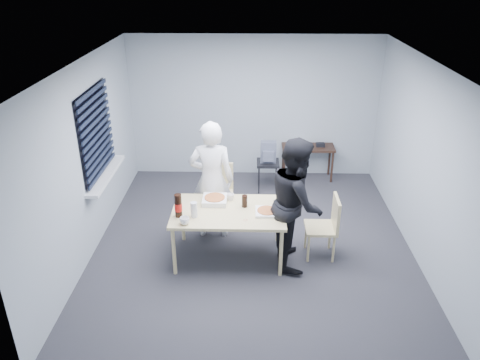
{
  "coord_description": "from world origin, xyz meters",
  "views": [
    {
      "loc": [
        -0.04,
        -5.77,
        3.76
      ],
      "look_at": [
        -0.19,
        0.1,
        0.97
      ],
      "focal_mm": 35.0,
      "sensor_mm": 36.0,
      "label": 1
    }
  ],
  "objects_px": {
    "backpack": "(268,152)",
    "soda_bottle": "(178,206)",
    "dining_table": "(229,214)",
    "chair_right": "(327,223)",
    "stool": "(268,168)",
    "mug_b": "(231,197)",
    "mug_a": "(185,221)",
    "chair_far": "(220,188)",
    "person_black": "(296,203)",
    "person_white": "(212,180)",
    "side_table": "(308,150)"
  },
  "relations": [
    {
      "from": "chair_far",
      "to": "stool",
      "type": "distance_m",
      "value": 1.25
    },
    {
      "from": "person_white",
      "to": "stool",
      "type": "bearing_deg",
      "value": -119.87
    },
    {
      "from": "chair_far",
      "to": "chair_right",
      "type": "bearing_deg",
      "value": -34.26
    },
    {
      "from": "chair_far",
      "to": "backpack",
      "type": "bearing_deg",
      "value": 50.84
    },
    {
      "from": "dining_table",
      "to": "person_black",
      "type": "relative_size",
      "value": 0.85
    },
    {
      "from": "chair_far",
      "to": "stool",
      "type": "relative_size",
      "value": 1.64
    },
    {
      "from": "chair_right",
      "to": "soda_bottle",
      "type": "distance_m",
      "value": 2.02
    },
    {
      "from": "stool",
      "to": "soda_bottle",
      "type": "bearing_deg",
      "value": -118.41
    },
    {
      "from": "person_white",
      "to": "person_black",
      "type": "height_order",
      "value": "same"
    },
    {
      "from": "mug_a",
      "to": "chair_right",
      "type": "bearing_deg",
      "value": 13.31
    },
    {
      "from": "person_white",
      "to": "mug_b",
      "type": "xyz_separation_m",
      "value": [
        0.28,
        -0.3,
        -0.11
      ]
    },
    {
      "from": "dining_table",
      "to": "chair_right",
      "type": "height_order",
      "value": "chair_right"
    },
    {
      "from": "soda_bottle",
      "to": "mug_b",
      "type": "bearing_deg",
      "value": 35.76
    },
    {
      "from": "chair_right",
      "to": "stool",
      "type": "distance_m",
      "value": 2.16
    },
    {
      "from": "chair_right",
      "to": "person_white",
      "type": "xyz_separation_m",
      "value": [
        -1.61,
        0.53,
        0.37
      ]
    },
    {
      "from": "chair_far",
      "to": "side_table",
      "type": "distance_m",
      "value": 2.15
    },
    {
      "from": "chair_far",
      "to": "person_black",
      "type": "relative_size",
      "value": 0.5
    },
    {
      "from": "stool",
      "to": "backpack",
      "type": "relative_size",
      "value": 1.44
    },
    {
      "from": "chair_far",
      "to": "mug_a",
      "type": "bearing_deg",
      "value": -102.8
    },
    {
      "from": "chair_far",
      "to": "chair_right",
      "type": "relative_size",
      "value": 1.0
    },
    {
      "from": "dining_table",
      "to": "chair_right",
      "type": "xyz_separation_m",
      "value": [
        1.34,
        0.07,
        -0.16
      ]
    },
    {
      "from": "side_table",
      "to": "mug_b",
      "type": "distance_m",
      "value": 2.68
    },
    {
      "from": "chair_far",
      "to": "mug_b",
      "type": "bearing_deg",
      "value": -75.6
    },
    {
      "from": "backpack",
      "to": "mug_a",
      "type": "bearing_deg",
      "value": -111.58
    },
    {
      "from": "person_black",
      "to": "backpack",
      "type": "bearing_deg",
      "value": 7.95
    },
    {
      "from": "dining_table",
      "to": "mug_a",
      "type": "distance_m",
      "value": 0.66
    },
    {
      "from": "side_table",
      "to": "stool",
      "type": "height_order",
      "value": "side_table"
    },
    {
      "from": "person_white",
      "to": "mug_a",
      "type": "distance_m",
      "value": 1.01
    },
    {
      "from": "chair_right",
      "to": "person_black",
      "type": "height_order",
      "value": "person_black"
    },
    {
      "from": "person_black",
      "to": "mug_b",
      "type": "relative_size",
      "value": 17.7
    },
    {
      "from": "backpack",
      "to": "soda_bottle",
      "type": "xyz_separation_m",
      "value": [
        -1.23,
        -2.25,
        0.15
      ]
    },
    {
      "from": "person_black",
      "to": "mug_b",
      "type": "xyz_separation_m",
      "value": [
        -0.87,
        0.34,
        -0.11
      ]
    },
    {
      "from": "soda_bottle",
      "to": "stool",
      "type": "bearing_deg",
      "value": 61.59
    },
    {
      "from": "person_black",
      "to": "side_table",
      "type": "relative_size",
      "value": 1.85
    },
    {
      "from": "person_white",
      "to": "backpack",
      "type": "relative_size",
      "value": 4.69
    },
    {
      "from": "dining_table",
      "to": "soda_bottle",
      "type": "height_order",
      "value": "soda_bottle"
    },
    {
      "from": "dining_table",
      "to": "person_white",
      "type": "height_order",
      "value": "person_white"
    },
    {
      "from": "chair_far",
      "to": "side_table",
      "type": "bearing_deg",
      "value": 44.26
    },
    {
      "from": "dining_table",
      "to": "chair_right",
      "type": "bearing_deg",
      "value": 3.08
    },
    {
      "from": "chair_far",
      "to": "soda_bottle",
      "type": "relative_size",
      "value": 2.83
    },
    {
      "from": "person_white",
      "to": "soda_bottle",
      "type": "xyz_separation_m",
      "value": [
        -0.37,
        -0.77,
        -0.0
      ]
    },
    {
      "from": "mug_a",
      "to": "soda_bottle",
      "type": "xyz_separation_m",
      "value": [
        -0.1,
        0.2,
        0.1
      ]
    },
    {
      "from": "chair_right",
      "to": "mug_b",
      "type": "distance_m",
      "value": 1.37
    },
    {
      "from": "chair_right",
      "to": "person_black",
      "type": "bearing_deg",
      "value": -164.94
    },
    {
      "from": "mug_a",
      "to": "mug_b",
      "type": "relative_size",
      "value": 1.23
    },
    {
      "from": "chair_right",
      "to": "person_black",
      "type": "distance_m",
      "value": 0.6
    },
    {
      "from": "stool",
      "to": "backpack",
      "type": "xyz_separation_m",
      "value": [
        0.0,
        -0.01,
        0.29
      ]
    },
    {
      "from": "stool",
      "to": "backpack",
      "type": "height_order",
      "value": "backpack"
    },
    {
      "from": "dining_table",
      "to": "mug_a",
      "type": "bearing_deg",
      "value": -145.24
    },
    {
      "from": "chair_far",
      "to": "stool",
      "type": "height_order",
      "value": "chair_far"
    }
  ]
}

